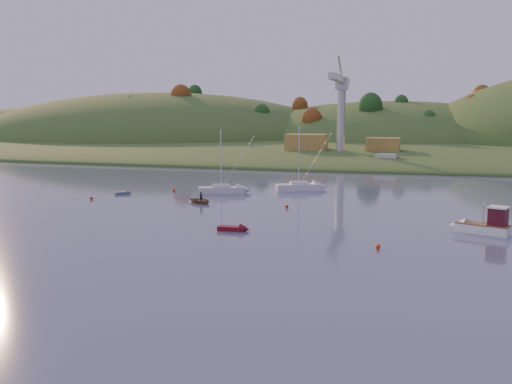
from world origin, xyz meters
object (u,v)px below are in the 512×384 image
(sailboat_near, at_px, (221,189))
(grey_dinghy, at_px, (125,193))
(fishing_boat, at_px, (479,225))
(red_tender, at_px, (238,229))
(canoe, at_px, (201,201))
(sailboat_far, at_px, (299,186))

(sailboat_near, height_order, grey_dinghy, sailboat_near)
(fishing_boat, distance_m, sailboat_near, 43.53)
(red_tender, bearing_deg, canoe, 120.37)
(canoe, xyz_separation_m, red_tender, (11.30, -17.41, -0.14))
(sailboat_far, xyz_separation_m, grey_dinghy, (-26.32, -12.37, -0.51))
(sailboat_near, relative_size, sailboat_far, 0.97)
(sailboat_near, xyz_separation_m, red_tender, (11.91, -27.98, -0.44))
(canoe, bearing_deg, sailboat_far, -2.54)
(fishing_boat, bearing_deg, sailboat_far, -25.31)
(fishing_boat, xyz_separation_m, sailboat_far, (-26.35, 28.61, -0.21))
(grey_dinghy, bearing_deg, sailboat_near, -20.43)
(sailboat_far, xyz_separation_m, canoe, (-10.91, -17.74, -0.32))
(sailboat_far, distance_m, grey_dinghy, 29.09)
(fishing_boat, bearing_deg, grey_dinghy, 4.91)
(sailboat_near, distance_m, red_tender, 30.41)
(fishing_boat, height_order, sailboat_near, sailboat_near)
(sailboat_near, height_order, canoe, sailboat_near)
(fishing_boat, relative_size, canoe, 1.79)
(sailboat_near, xyz_separation_m, canoe, (0.61, -10.57, -0.30))
(fishing_boat, xyz_separation_m, red_tender, (-25.96, -6.53, -0.67))
(fishing_boat, xyz_separation_m, grey_dinghy, (-52.67, 16.24, -0.72))
(canoe, xyz_separation_m, grey_dinghy, (-15.41, 5.37, -0.19))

